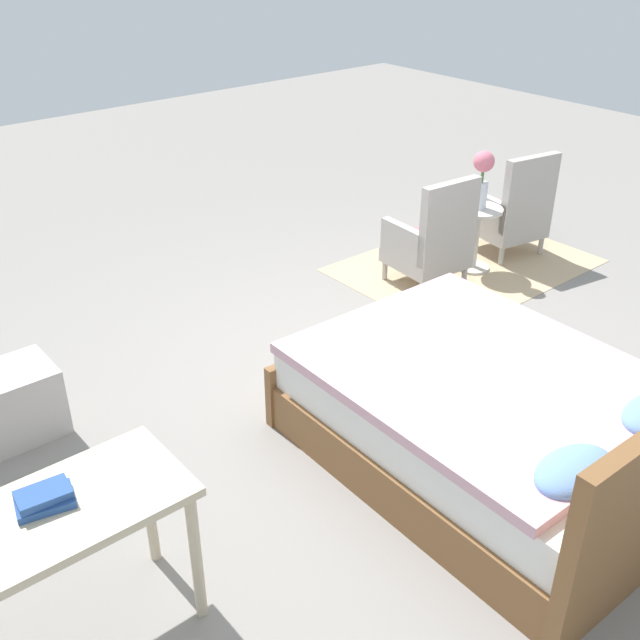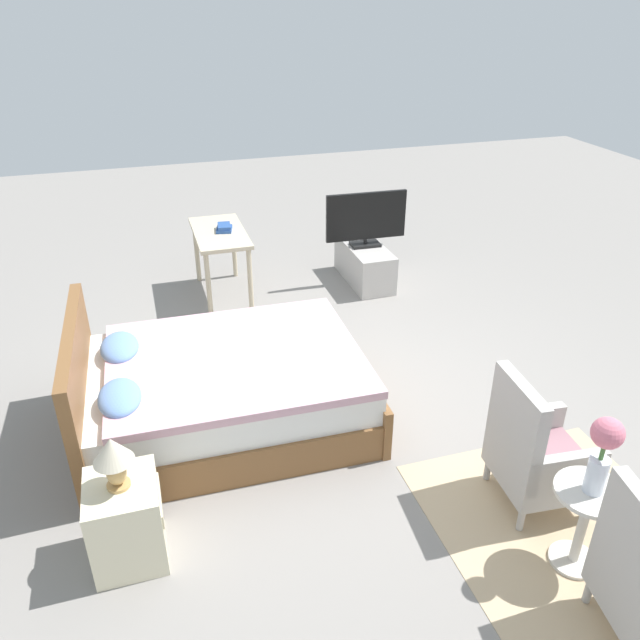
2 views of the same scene
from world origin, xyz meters
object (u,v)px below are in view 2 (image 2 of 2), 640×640
object	(u,v)px
flower_vase	(604,448)
vanity_desk	(220,241)
tv_flatscreen	(366,218)
tv_stand	(364,263)
side_table	(584,518)
book_stack	(224,228)
nightstand	(126,521)
bed	(220,390)
armchair_by_window_right	(535,453)
table_lamp	(113,456)

from	to	relation	value
flower_vase	vanity_desk	size ratio (longest dim) A/B	0.46
tv_flatscreen	tv_stand	bearing A→B (deg)	177.96
side_table	book_stack	bearing A→B (deg)	17.56
nightstand	tv_stand	size ratio (longest dim) A/B	0.56
side_table	vanity_desk	world-z (taller)	vanity_desk
side_table	flower_vase	size ratio (longest dim) A/B	1.16
side_table	book_stack	size ratio (longest dim) A/B	2.26
bed	book_stack	distance (m)	2.33
armchair_by_window_right	table_lamp	world-z (taller)	armchair_by_window_right
armchair_by_window_right	vanity_desk	distance (m)	3.90
side_table	flower_vase	world-z (taller)	flower_vase
tv_stand	nightstand	bearing A→B (deg)	140.53
flower_vase	vanity_desk	bearing A→B (deg)	18.25
bed	tv_stand	xyz separation A→B (m)	(2.15, -1.97, -0.09)
bed	nightstand	size ratio (longest dim) A/B	3.96
side_table	bed	bearing A→B (deg)	42.39
tv_stand	vanity_desk	distance (m)	1.64
armchair_by_window_right	tv_flatscreen	world-z (taller)	tv_flatscreen
nightstand	tv_flatscreen	world-z (taller)	tv_flatscreen
flower_vase	table_lamp	bearing A→B (deg)	71.82
tv_flatscreen	vanity_desk	xyz separation A→B (m)	(0.09, 1.59, -0.12)
table_lamp	book_stack	bearing A→B (deg)	-18.90
armchair_by_window_right	side_table	world-z (taller)	armchair_by_window_right
side_table	flower_vase	bearing A→B (deg)	90.00
tv_stand	armchair_by_window_right	bearing A→B (deg)	176.88
bed	vanity_desk	xyz separation A→B (m)	(2.24, -0.38, 0.33)
side_table	nightstand	distance (m)	2.59
bed	nightstand	distance (m)	1.32
flower_vase	book_stack	bearing A→B (deg)	17.56
table_lamp	tv_flatscreen	xyz separation A→B (m)	(3.26, -2.68, -0.01)
armchair_by_window_right	tv_stand	bearing A→B (deg)	-3.12
nightstand	armchair_by_window_right	bearing A→B (deg)	-96.62
armchair_by_window_right	book_stack	distance (m)	3.89
armchair_by_window_right	book_stack	world-z (taller)	armchair_by_window_right
table_lamp	book_stack	xyz separation A→B (m)	(3.35, -1.15, 0.01)
tv_flatscreen	table_lamp	bearing A→B (deg)	140.54
side_table	nightstand	xyz separation A→B (m)	(0.81, 2.46, -0.08)
tv_flatscreen	book_stack	xyz separation A→B (m)	(0.09, 1.53, 0.02)
bed	book_stack	bearing A→B (deg)	-10.91
table_lamp	tv_stand	bearing A→B (deg)	-39.48
tv_stand	side_table	bearing A→B (deg)	176.93
vanity_desk	tv_flatscreen	bearing A→B (deg)	-93.18
side_table	book_stack	distance (m)	4.38
armchair_by_window_right	flower_vase	distance (m)	0.70
armchair_by_window_right	nightstand	world-z (taller)	armchair_by_window_right
bed	tv_flatscreen	world-z (taller)	tv_flatscreen
bed	tv_flatscreen	xyz separation A→B (m)	(2.15, -1.97, 0.44)
table_lamp	tv_stand	distance (m)	4.25
bed	tv_flatscreen	bearing A→B (deg)	-42.45
book_stack	armchair_by_window_right	bearing A→B (deg)	-159.77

